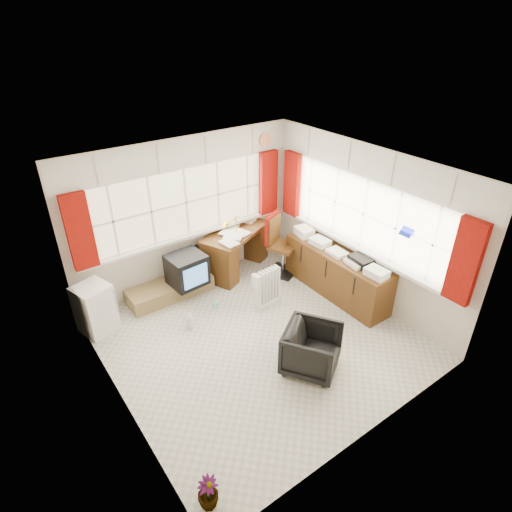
{
  "coord_description": "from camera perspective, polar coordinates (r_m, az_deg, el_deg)",
  "views": [
    {
      "loc": [
        -2.81,
        -3.84,
        4.16
      ],
      "look_at": [
        0.36,
        0.55,
        1.01
      ],
      "focal_mm": 30.0,
      "sensor_mm": 36.0,
      "label": 1
    }
  ],
  "objects": [
    {
      "name": "flower_vase",
      "position": [
        4.64,
        -6.43,
        -28.9
      ],
      "size": [
        0.21,
        0.21,
        0.37
      ],
      "primitive_type": "imported",
      "rotation": [
        0.0,
        0.0,
        -0.01
      ],
      "color": "black",
      "rests_on": "ground"
    },
    {
      "name": "window_right",
      "position": [
        6.91,
        13.49,
        1.58
      ],
      "size": [
        0.12,
        3.7,
        3.6
      ],
      "color": "#FFF7C9",
      "rests_on": "room_walls"
    },
    {
      "name": "window_back",
      "position": [
        7.19,
        -8.85,
        3.27
      ],
      "size": [
        3.7,
        0.12,
        3.6
      ],
      "color": "#FFF7C9",
      "rests_on": "room_walls"
    },
    {
      "name": "curtains",
      "position": [
        6.63,
        2.11,
        6.13
      ],
      "size": [
        3.83,
        3.83,
        1.15
      ],
      "color": "#9A0B08",
      "rests_on": "room_walls"
    },
    {
      "name": "hifi_stack",
      "position": [
        7.35,
        -9.15,
        -0.66
      ],
      "size": [
        0.61,
        0.47,
        0.39
      ],
      "color": "black",
      "rests_on": "tv_bench"
    },
    {
      "name": "tv_bench",
      "position": [
        7.23,
        -11.35,
        -4.38
      ],
      "size": [
        1.4,
        0.5,
        0.25
      ],
      "primitive_type": "cube",
      "color": "olive",
      "rests_on": "ground"
    },
    {
      "name": "radiator",
      "position": [
        6.81,
        1.53,
        -4.67
      ],
      "size": [
        0.45,
        0.21,
        0.65
      ],
      "color": "white",
      "rests_on": "ground"
    },
    {
      "name": "spray_bottle_a",
      "position": [
        6.49,
        -8.84,
        -8.48
      ],
      "size": [
        0.11,
        0.11,
        0.28
      ],
      "primitive_type": "imported",
      "rotation": [
        0.0,
        0.0,
        -0.01
      ],
      "color": "white",
      "rests_on": "ground"
    },
    {
      "name": "credenza",
      "position": [
        7.15,
        10.64,
        -2.14
      ],
      "size": [
        0.5,
        2.0,
        0.85
      ],
      "color": "#543213",
      "rests_on": "ground"
    },
    {
      "name": "room_walls",
      "position": [
        5.45,
        0.36,
        1.03
      ],
      "size": [
        4.0,
        4.0,
        4.0
      ],
      "color": "beige",
      "rests_on": "ground"
    },
    {
      "name": "overhead_cabinets",
      "position": [
        6.42,
        2.33,
        12.9
      ],
      "size": [
        3.98,
        3.98,
        0.48
      ],
      "color": "silver",
      "rests_on": "room_walls"
    },
    {
      "name": "ground",
      "position": [
        6.32,
        0.32,
        -10.94
      ],
      "size": [
        4.0,
        4.0,
        0.0
      ],
      "primitive_type": "plane",
      "color": "beige",
      "rests_on": "ground"
    },
    {
      "name": "desk_lamp",
      "position": [
        7.26,
        -2.7,
        4.69
      ],
      "size": [
        0.15,
        0.14,
        0.38
      ],
      "color": "#DBBC09",
      "rests_on": "desk"
    },
    {
      "name": "file_tray",
      "position": [
        6.74,
        13.89,
        -0.57
      ],
      "size": [
        0.31,
        0.38,
        0.12
      ],
      "primitive_type": "cube",
      "rotation": [
        0.0,
        0.0,
        -0.09
      ],
      "color": "black",
      "rests_on": "credenza"
    },
    {
      "name": "office_chair",
      "position": [
        5.72,
        7.45,
        -12.23
      ],
      "size": [
        0.96,
        0.97,
        0.64
      ],
      "primitive_type": "imported",
      "rotation": [
        0.0,
        0.0,
        0.58
      ],
      "color": "black",
      "rests_on": "ground"
    },
    {
      "name": "spray_bottle_b",
      "position": [
        6.88,
        -5.33,
        -6.25
      ],
      "size": [
        0.11,
        0.11,
        0.17
      ],
      "primitive_type": "imported",
      "rotation": [
        0.0,
        0.0,
        -0.52
      ],
      "color": "#96E0DB",
      "rests_on": "ground"
    },
    {
      "name": "mini_fridge",
      "position": [
        6.66,
        -20.67,
        -6.59
      ],
      "size": [
        0.56,
        0.56,
        0.77
      ],
      "color": "white",
      "rests_on": "ground"
    },
    {
      "name": "task_chair",
      "position": [
        7.52,
        2.86,
        1.85
      ],
      "size": [
        0.62,
        0.63,
        1.11
      ],
      "color": "black",
      "rests_on": "ground"
    },
    {
      "name": "crt_tv",
      "position": [
        6.98,
        -9.2,
        -1.8
      ],
      "size": [
        0.6,
        0.57,
        0.51
      ],
      "color": "black",
      "rests_on": "tv_bench"
    },
    {
      "name": "desk",
      "position": [
        7.67,
        -2.72,
        1.09
      ],
      "size": [
        1.49,
        1.15,
        0.82
      ],
      "color": "#543213",
      "rests_on": "ground"
    }
  ]
}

